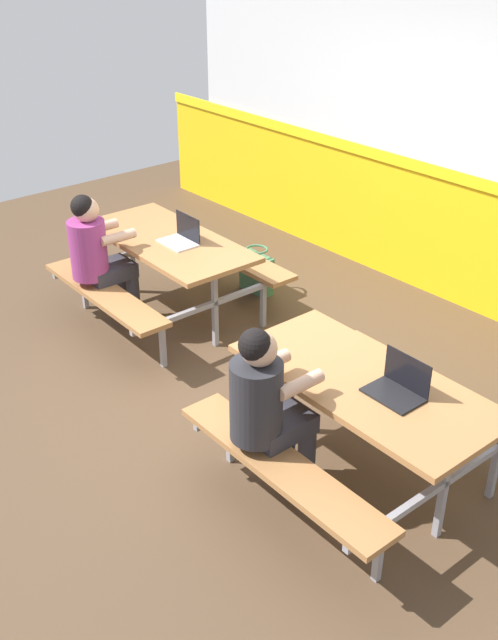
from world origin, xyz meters
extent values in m
cube|color=#4C3826|center=(0.00, 0.00, -0.01)|extent=(10.00, 10.00, 0.02)
cube|color=yellow|center=(0.00, 2.38, 0.55)|extent=(8.00, 0.12, 1.10)
cube|color=yellow|center=(0.00, 2.31, 1.15)|extent=(8.00, 0.03, 0.10)
cube|color=silver|center=(0.00, 2.38, 1.90)|extent=(6.72, 0.12, 1.40)
cube|color=#9E6B3D|center=(-1.24, 0.23, 0.72)|extent=(1.64, 0.79, 0.04)
cube|color=#9E6B3D|center=(-1.26, -0.41, 0.43)|extent=(1.55, 0.32, 0.04)
cube|color=#9E6B3D|center=(-1.23, 0.86, 0.43)|extent=(1.55, 0.32, 0.04)
cube|color=gray|center=(-1.87, 0.25, 0.35)|extent=(0.04, 0.04, 0.70)
cube|color=gray|center=(-1.87, 0.25, 0.39)|extent=(0.08, 1.55, 0.04)
cube|color=gray|center=(-1.88, -0.26, 0.21)|extent=(0.04, 0.04, 0.41)
cube|color=gray|center=(-1.86, 0.75, 0.21)|extent=(0.04, 0.04, 0.41)
cube|color=gray|center=(-0.61, 0.21, 0.35)|extent=(0.04, 0.04, 0.70)
cube|color=gray|center=(-0.61, 0.21, 0.39)|extent=(0.08, 1.55, 0.04)
cube|color=gray|center=(-0.62, -0.29, 0.21)|extent=(0.04, 0.04, 0.41)
cube|color=gray|center=(-0.60, 0.72, 0.21)|extent=(0.04, 0.04, 0.41)
cube|color=#9E6B3D|center=(1.24, -0.13, 0.72)|extent=(1.64, 0.79, 0.04)
cube|color=#9E6B3D|center=(1.23, -0.76, 0.43)|extent=(1.55, 0.32, 0.04)
cube|color=#9E6B3D|center=(1.26, 0.51, 0.43)|extent=(1.55, 0.32, 0.04)
cube|color=gray|center=(0.61, -0.11, 0.35)|extent=(0.04, 0.04, 0.70)
cube|color=gray|center=(0.61, -0.11, 0.39)|extent=(0.08, 1.55, 0.04)
cube|color=gray|center=(0.60, -0.62, 0.21)|extent=(0.04, 0.04, 0.41)
cube|color=gray|center=(0.62, 0.40, 0.21)|extent=(0.04, 0.04, 0.41)
cube|color=gray|center=(1.87, -0.14, 0.35)|extent=(0.04, 0.04, 0.70)
cube|color=gray|center=(1.87, -0.14, 0.39)|extent=(0.08, 1.55, 0.04)
cube|color=gray|center=(1.86, -0.65, 0.21)|extent=(0.04, 0.04, 0.41)
cube|color=gray|center=(1.88, 0.36, 0.21)|extent=(0.04, 0.04, 0.41)
cylinder|color=#2D2D38|center=(-1.54, -0.08, 0.23)|extent=(0.11, 0.11, 0.45)
cylinder|color=#2D2D38|center=(-1.36, -0.08, 0.23)|extent=(0.11, 0.11, 0.45)
cube|color=#2D2D38|center=(-1.45, -0.23, 0.51)|extent=(0.31, 0.39, 0.12)
cylinder|color=#8C3372|center=(-1.46, -0.40, 0.75)|extent=(0.30, 0.30, 0.48)
cylinder|color=tan|center=(-1.59, -0.20, 0.85)|extent=(0.09, 0.30, 0.08)
cylinder|color=tan|center=(-1.31, -0.20, 0.85)|extent=(0.09, 0.30, 0.08)
sphere|color=tan|center=(-1.45, -0.38, 1.08)|extent=(0.20, 0.20, 0.20)
sphere|color=black|center=(-1.46, -0.41, 1.11)|extent=(0.18, 0.18, 0.18)
cylinder|color=#2D2D38|center=(0.92, -0.43, 0.23)|extent=(0.11, 0.11, 0.45)
cylinder|color=#2D2D38|center=(1.10, -0.44, 0.23)|extent=(0.11, 0.11, 0.45)
cube|color=#2D2D38|center=(1.01, -0.59, 0.51)|extent=(0.31, 0.39, 0.12)
cylinder|color=#26262B|center=(1.00, -0.76, 0.75)|extent=(0.30, 0.30, 0.48)
cylinder|color=tan|center=(0.87, -0.55, 0.85)|extent=(0.09, 0.30, 0.08)
cylinder|color=tan|center=(1.15, -0.56, 0.85)|extent=(0.09, 0.30, 0.08)
sphere|color=tan|center=(1.00, -0.74, 1.08)|extent=(0.20, 0.20, 0.20)
sphere|color=black|center=(1.00, -0.77, 1.11)|extent=(0.18, 0.18, 0.18)
cube|color=silver|center=(-1.10, 0.23, 0.75)|extent=(0.33, 0.23, 0.01)
cube|color=black|center=(-1.10, 0.33, 0.86)|extent=(0.32, 0.02, 0.21)
cube|color=black|center=(1.46, -0.13, 0.75)|extent=(0.33, 0.23, 0.01)
cube|color=black|center=(1.46, -0.03, 0.86)|extent=(0.32, 0.02, 0.21)
cube|color=#3F724C|center=(-1.14, 1.12, 0.18)|extent=(0.34, 0.14, 0.36)
torus|color=#3F724C|center=(-1.14, 1.12, 0.42)|extent=(0.21, 0.21, 0.02)
camera|label=1|loc=(3.54, -2.99, 3.13)|focal=41.68mm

